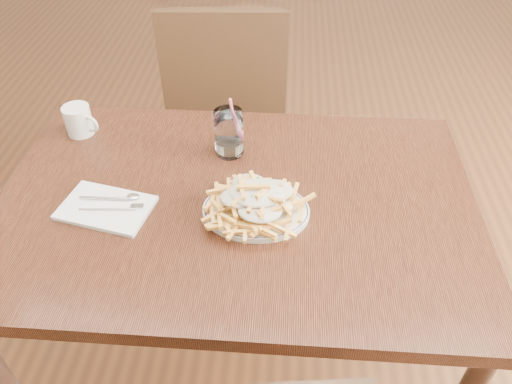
# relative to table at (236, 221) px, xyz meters

# --- Properties ---
(floor) EXTENTS (7.00, 7.00, 0.00)m
(floor) POSITION_rel_table_xyz_m (0.00, 0.00, -0.67)
(floor) COLOR black
(floor) RESTS_ON ground
(table) EXTENTS (1.20, 0.80, 0.75)m
(table) POSITION_rel_table_xyz_m (0.00, 0.00, 0.00)
(table) COLOR black
(table) RESTS_ON ground
(chair_far) EXTENTS (0.47, 0.47, 0.96)m
(chair_far) POSITION_rel_table_xyz_m (-0.12, 0.78, -0.13)
(chair_far) COLOR black
(chair_far) RESTS_ON ground
(fries_plate) EXTENTS (0.31, 0.29, 0.02)m
(fries_plate) POSITION_rel_table_xyz_m (0.05, -0.05, 0.09)
(fries_plate) COLOR white
(fries_plate) RESTS_ON table
(loaded_fries) EXTENTS (0.28, 0.25, 0.07)m
(loaded_fries) POSITION_rel_table_xyz_m (0.05, -0.05, 0.13)
(loaded_fries) COLOR gold
(loaded_fries) RESTS_ON fries_plate
(napkin) EXTENTS (0.24, 0.18, 0.01)m
(napkin) POSITION_rel_table_xyz_m (-0.31, -0.06, 0.08)
(napkin) COLOR white
(napkin) RESTS_ON table
(cutlery) EXTENTS (0.17, 0.07, 0.01)m
(cutlery) POSITION_rel_table_xyz_m (-0.31, -0.06, 0.09)
(cutlery) COLOR silver
(cutlery) RESTS_ON napkin
(water_glass) EXTENTS (0.08, 0.08, 0.18)m
(water_glass) POSITION_rel_table_xyz_m (-0.04, 0.19, 0.14)
(water_glass) COLOR white
(water_glass) RESTS_ON table
(coffee_mug) EXTENTS (0.11, 0.08, 0.09)m
(coffee_mug) POSITION_rel_table_xyz_m (-0.48, 0.26, 0.12)
(coffee_mug) COLOR white
(coffee_mug) RESTS_ON table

